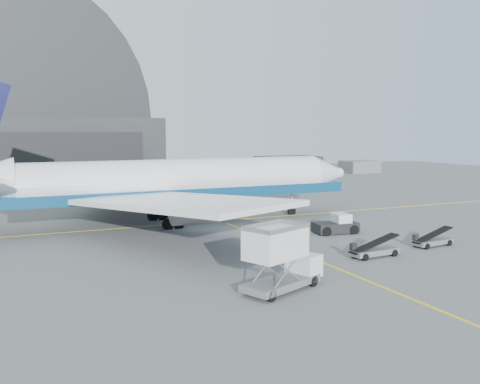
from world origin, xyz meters
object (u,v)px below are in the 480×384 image
pushback_tug (336,226)px  belt_loader_a (374,250)px  catering_truck (281,259)px  airliner (164,182)px  belt_loader_b (432,241)px

pushback_tug → belt_loader_a: pushback_tug is taller
catering_truck → pushback_tug: bearing=23.1°
airliner → belt_loader_b: size_ratio=10.90×
airliner → belt_loader_b: (18.27, -20.17, -4.04)m
pushback_tug → catering_truck: bearing=-127.5°
belt_loader_a → catering_truck: bearing=-160.3°
catering_truck → belt_loader_a: bearing=1.1°
airliner → catering_truck: bearing=-90.2°
catering_truck → belt_loader_a: catering_truck is taller
catering_truck → belt_loader_a: size_ratio=1.39×
airliner → belt_loader_a: bearing=-62.4°
catering_truck → belt_loader_a: (11.18, 4.89, -1.53)m
belt_loader_b → belt_loader_a: bearing=-177.5°
airliner → pushback_tug: bearing=-39.6°
belt_loader_b → pushback_tug: bearing=110.3°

